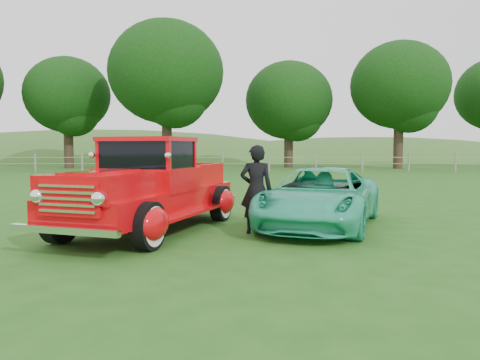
{
  "coord_description": "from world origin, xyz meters",
  "views": [
    {
      "loc": [
        1.01,
        -8.0,
        1.59
      ],
      "look_at": [
        1.04,
        1.2,
        0.95
      ],
      "focal_mm": 35.0,
      "sensor_mm": 36.0,
      "label": 1
    }
  ],
  "objects_px": {
    "tree_mid_west": "(67,95)",
    "man": "(256,189)",
    "teal_sedan": "(321,197)",
    "tree_near_west": "(166,72)",
    "tree_mid_east": "(400,85)",
    "tree_near_east": "(289,101)",
    "red_pickup": "(150,189)"
  },
  "relations": [
    {
      "from": "tree_mid_east",
      "to": "teal_sedan",
      "type": "bearing_deg",
      "value": -111.91
    },
    {
      "from": "red_pickup",
      "to": "tree_near_east",
      "type": "bearing_deg",
      "value": 97.54
    },
    {
      "from": "tree_near_east",
      "to": "teal_sedan",
      "type": "xyz_separation_m",
      "value": [
        -2.34,
        -27.71,
        -4.66
      ]
    },
    {
      "from": "tree_near_east",
      "to": "tree_mid_east",
      "type": "xyz_separation_m",
      "value": [
        8.0,
        -2.0,
        0.93
      ]
    },
    {
      "from": "tree_mid_west",
      "to": "man",
      "type": "relative_size",
      "value": 5.18
    },
    {
      "from": "red_pickup",
      "to": "man",
      "type": "distance_m",
      "value": 2.02
    },
    {
      "from": "red_pickup",
      "to": "teal_sedan",
      "type": "height_order",
      "value": "red_pickup"
    },
    {
      "from": "tree_mid_west",
      "to": "teal_sedan",
      "type": "relative_size",
      "value": 1.99
    },
    {
      "from": "man",
      "to": "teal_sedan",
      "type": "bearing_deg",
      "value": -150.62
    },
    {
      "from": "tree_near_west",
      "to": "tree_near_east",
      "type": "bearing_deg",
      "value": 23.96
    },
    {
      "from": "tree_mid_west",
      "to": "tree_near_east",
      "type": "relative_size",
      "value": 1.02
    },
    {
      "from": "tree_near_east",
      "to": "man",
      "type": "bearing_deg",
      "value": -97.34
    },
    {
      "from": "tree_mid_east",
      "to": "tree_near_east",
      "type": "bearing_deg",
      "value": 165.96
    },
    {
      "from": "tree_near_west",
      "to": "tree_mid_east",
      "type": "relative_size",
      "value": 1.1
    },
    {
      "from": "tree_mid_east",
      "to": "red_pickup",
      "type": "relative_size",
      "value": 1.79
    },
    {
      "from": "tree_near_west",
      "to": "red_pickup",
      "type": "relative_size",
      "value": 1.97
    },
    {
      "from": "tree_mid_west",
      "to": "man",
      "type": "bearing_deg",
      "value": -64.06
    },
    {
      "from": "tree_near_east",
      "to": "teal_sedan",
      "type": "bearing_deg",
      "value": -94.83
    },
    {
      "from": "tree_mid_west",
      "to": "teal_sedan",
      "type": "distance_m",
      "value": 30.87
    },
    {
      "from": "man",
      "to": "tree_near_west",
      "type": "bearing_deg",
      "value": -76.63
    },
    {
      "from": "teal_sedan",
      "to": "man",
      "type": "bearing_deg",
      "value": -130.68
    },
    {
      "from": "man",
      "to": "tree_mid_west",
      "type": "bearing_deg",
      "value": -63.02
    },
    {
      "from": "tree_near_east",
      "to": "tree_near_west",
      "type": "bearing_deg",
      "value": -156.04
    },
    {
      "from": "teal_sedan",
      "to": "tree_near_west",
      "type": "bearing_deg",
      "value": 126.66
    },
    {
      "from": "man",
      "to": "tree_mid_east",
      "type": "bearing_deg",
      "value": -112.78
    },
    {
      "from": "tree_mid_east",
      "to": "teal_sedan",
      "type": "height_order",
      "value": "tree_mid_east"
    },
    {
      "from": "tree_near_east",
      "to": "red_pickup",
      "type": "height_order",
      "value": "tree_near_east"
    },
    {
      "from": "tree_mid_west",
      "to": "tree_near_east",
      "type": "height_order",
      "value": "tree_mid_west"
    },
    {
      "from": "tree_near_west",
      "to": "tree_mid_east",
      "type": "height_order",
      "value": "tree_near_west"
    },
    {
      "from": "tree_near_west",
      "to": "teal_sedan",
      "type": "distance_m",
      "value": 25.4
    },
    {
      "from": "tree_near_west",
      "to": "tree_mid_west",
      "type": "bearing_deg",
      "value": 159.44
    },
    {
      "from": "tree_near_west",
      "to": "tree_near_east",
      "type": "distance_m",
      "value": 9.97
    }
  ]
}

